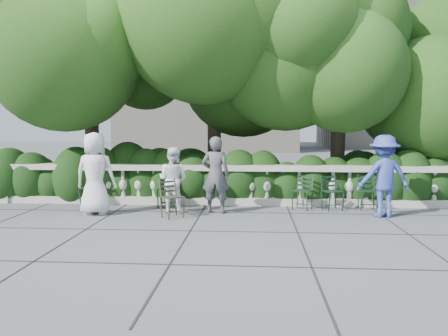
# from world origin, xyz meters

# --- Properties ---
(ground) EXTENTS (90.00, 90.00, 0.00)m
(ground) POSITION_xyz_m (0.00, 0.00, 0.00)
(ground) COLOR #4B4E52
(ground) RESTS_ON ground
(balustrade) EXTENTS (12.00, 0.44, 1.00)m
(balustrade) POSITION_xyz_m (0.00, 1.80, 0.49)
(balustrade) COLOR #9E998E
(balustrade) RESTS_ON ground
(shrub_hedge) EXTENTS (15.00, 2.60, 1.70)m
(shrub_hedge) POSITION_xyz_m (0.00, 3.00, 0.00)
(shrub_hedge) COLOR black
(shrub_hedge) RESTS_ON ground
(tree_canopy) EXTENTS (15.04, 6.52, 6.78)m
(tree_canopy) POSITION_xyz_m (0.69, 3.19, 3.96)
(tree_canopy) COLOR #3F3023
(tree_canopy) RESTS_ON ground
(chair_a) EXTENTS (0.48, 0.52, 0.84)m
(chair_a) POSITION_xyz_m (-1.41, 1.18, 0.00)
(chair_a) COLOR black
(chair_a) RESTS_ON ground
(chair_b) EXTENTS (0.57, 0.60, 0.84)m
(chair_b) POSITION_xyz_m (-3.37, 1.27, 0.00)
(chair_b) COLOR black
(chair_b) RESTS_ON ground
(chair_c) EXTENTS (0.61, 0.63, 0.84)m
(chair_c) POSITION_xyz_m (1.76, 1.17, 0.00)
(chair_c) COLOR black
(chair_c) RESTS_ON ground
(chair_d) EXTENTS (0.53, 0.56, 0.84)m
(chair_d) POSITION_xyz_m (-1.31, 1.13, 0.00)
(chair_d) COLOR black
(chair_d) RESTS_ON ground
(chair_e) EXTENTS (0.58, 0.60, 0.84)m
(chair_e) POSITION_xyz_m (2.57, 1.11, 0.00)
(chair_e) COLOR black
(chair_e) RESTS_ON ground
(chair_f) EXTENTS (0.45, 0.49, 0.84)m
(chair_f) POSITION_xyz_m (3.36, 1.23, 0.00)
(chair_f) COLOR black
(chair_f) RESTS_ON ground
(chair_weathered) EXTENTS (0.65, 0.65, 0.84)m
(chair_weathered) POSITION_xyz_m (-0.96, 0.06, 0.00)
(chair_weathered) COLOR black
(chair_weathered) RESTS_ON ground
(person_businessman) EXTENTS (0.91, 0.61, 1.83)m
(person_businessman) POSITION_xyz_m (-2.82, 0.41, 0.92)
(person_businessman) COLOR silver
(person_businessman) RESTS_ON ground
(person_woman_grey) EXTENTS (0.66, 0.46, 1.74)m
(person_woman_grey) POSITION_xyz_m (-0.17, 0.73, 0.87)
(person_woman_grey) COLOR #404045
(person_woman_grey) RESTS_ON ground
(person_casual_man) EXTENTS (0.87, 0.78, 1.49)m
(person_casual_man) POSITION_xyz_m (-1.16, 0.82, 0.74)
(person_casual_man) COLOR white
(person_casual_man) RESTS_ON ground
(person_older_blue) EXTENTS (1.24, 0.84, 1.78)m
(person_older_blue) POSITION_xyz_m (3.48, 0.57, 0.89)
(person_older_blue) COLOR #314194
(person_older_blue) RESTS_ON ground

